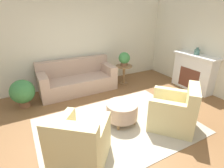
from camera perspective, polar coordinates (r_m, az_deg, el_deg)
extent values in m
plane|color=brown|center=(3.88, 1.96, -13.52)|extent=(16.00, 16.00, 0.00)
cube|color=beige|center=(5.69, -12.08, 13.39)|extent=(9.30, 0.12, 2.80)
cube|color=beige|center=(5.61, 32.79, 10.14)|extent=(0.12, 10.38, 2.80)
cube|color=#B2A893|center=(3.88, 1.96, -13.46)|extent=(3.31, 2.30, 0.01)
cube|color=tan|center=(5.42, -10.91, -0.04)|extent=(2.24, 0.91, 0.44)
cube|color=tan|center=(5.58, -12.42, 5.65)|extent=(2.24, 0.20, 0.49)
cube|color=tan|center=(5.09, -21.86, 1.47)|extent=(0.24, 0.87, 0.27)
cube|color=tan|center=(5.62, -1.39, 5.15)|extent=(0.24, 0.87, 0.27)
cube|color=olive|center=(5.13, -9.26, -3.66)|extent=(2.02, 0.05, 0.06)
cube|color=beige|center=(3.06, -9.86, -20.42)|extent=(1.16, 1.17, 0.43)
cube|color=beige|center=(2.52, -13.43, -17.61)|extent=(0.73, 0.65, 0.52)
cube|color=beige|center=(2.76, -3.73, -15.89)|extent=(0.64, 0.73, 0.28)
cube|color=beige|center=(2.96, -16.20, -13.78)|extent=(0.64, 0.73, 0.28)
cube|color=olive|center=(3.47, -7.18, -18.18)|extent=(0.57, 0.49, 0.06)
cube|color=beige|center=(3.96, 18.72, -10.14)|extent=(1.16, 1.17, 0.43)
cube|color=beige|center=(3.74, 24.80, -4.75)|extent=(0.73, 0.65, 0.52)
cube|color=beige|center=(4.07, 19.45, -3.48)|extent=(0.64, 0.73, 0.28)
cube|color=beige|center=(3.50, 18.71, -7.91)|extent=(0.64, 0.73, 0.28)
cube|color=olive|center=(4.08, 12.59, -11.42)|extent=(0.57, 0.49, 0.06)
cylinder|color=tan|center=(3.84, 3.29, -8.62)|extent=(0.68, 0.68, 0.34)
cylinder|color=olive|center=(3.73, 2.14, -13.89)|extent=(0.05, 0.05, 0.12)
cylinder|color=olive|center=(3.92, 7.41, -12.07)|extent=(0.05, 0.05, 0.12)
cylinder|color=olive|center=(4.03, -0.85, -10.81)|extent=(0.05, 0.05, 0.12)
cylinder|color=olive|center=(4.20, 4.16, -9.30)|extent=(0.05, 0.05, 0.12)
cylinder|color=olive|center=(5.73, 3.97, 5.85)|extent=(0.53, 0.53, 0.03)
cylinder|color=olive|center=(5.83, 3.88, 2.88)|extent=(0.08, 0.08, 0.60)
cylinder|color=olive|center=(5.94, 3.81, 0.29)|extent=(0.29, 0.29, 0.03)
cube|color=white|center=(5.91, 25.07, 3.52)|extent=(0.36, 1.26, 1.10)
cube|color=brown|center=(5.84, 23.77, 1.75)|extent=(0.02, 0.69, 0.60)
cube|color=white|center=(5.76, 25.82, 8.39)|extent=(0.44, 1.36, 0.05)
cylinder|color=#477066|center=(5.74, 25.99, 9.35)|extent=(0.15, 0.15, 0.15)
cylinder|color=#477066|center=(5.72, 26.18, 10.36)|extent=(0.07, 0.07, 0.06)
cylinder|color=brown|center=(5.71, 3.98, 6.47)|extent=(0.22, 0.22, 0.10)
sphere|color=#3D7F42|center=(5.66, 4.04, 8.47)|extent=(0.37, 0.37, 0.37)
cylinder|color=brown|center=(5.07, -26.52, -5.66)|extent=(0.27, 0.27, 0.17)
sphere|color=#3D7F42|center=(4.93, -27.21, -2.20)|extent=(0.60, 0.60, 0.60)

